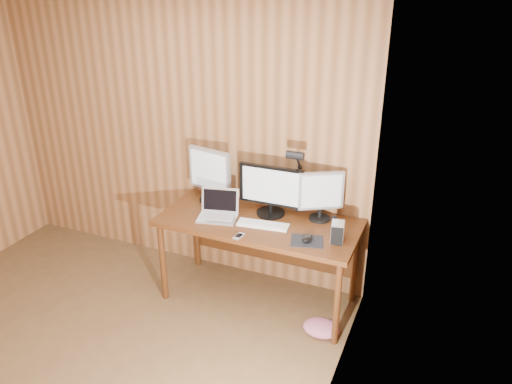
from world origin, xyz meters
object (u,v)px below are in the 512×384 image
Objects in this scene: keyboard at (263,225)px; mouse at (307,238)px; hard_drive at (337,232)px; phone at (239,236)px; monitor_right at (321,195)px; desk at (262,230)px; monitor_center at (271,190)px; laptop at (219,210)px; monitor_left at (210,174)px; desk_lamp at (297,172)px; speaker at (334,223)px.

keyboard is 3.61× the size of mouse.
mouse is at bearing -166.34° from hard_drive.
keyboard is 3.91× the size of phone.
desk is at bearing 167.73° from monitor_right.
monitor_center is 1.52× the size of laptop.
hard_drive is at bearing 23.74° from phone.
laptop is at bearing 168.27° from hard_drive.
monitor_left is 0.37m from laptop.
monitor_center is at bearing 85.74° from phone.
desk_lamp is at bearing 14.81° from monitor_left.
laptop reaches higher than mouse.
mouse reaches higher than phone.
laptop is at bearing -170.91° from speaker.
monitor_right is 3.82× the size of phone.
hard_drive is (0.59, -0.01, 0.06)m from keyboard.
laptop reaches higher than desk.
desk is 2.69× the size of desk_lamp.
monitor_center is at bearing -142.34° from desk_lamp.
hard_drive is (0.20, 0.09, 0.05)m from mouse.
keyboard reaches higher than desk.
laptop is 3.31× the size of phone.
laptop is 0.59× the size of desk_lamp.
mouse is (0.98, -0.36, -0.23)m from monitor_left.
monitor_left reaches higher than hard_drive.
laptop reaches higher than speaker.
keyboard is 0.55m from speaker.
hard_drive is at bearing -7.97° from keyboard.
speaker is 0.49m from desk_lamp.
monitor_right reaches higher than keyboard.
monitor_center is 0.55m from mouse.
monitor_left reaches higher than keyboard.
mouse is 0.23m from hard_drive.
monitor_left reaches higher than monitor_center.
keyboard is at bearing -106.26° from desk_lamp.
monitor_right reaches higher than mouse.
keyboard is (0.07, -0.14, 0.13)m from desk.
keyboard is at bearing -64.76° from desk.
monitor_left is at bearing 140.89° from phone.
monitor_left is 0.97m from monitor_right.
speaker is at bearing -68.63° from monitor_right.
hard_drive is at bearing -21.32° from monitor_center.
speaker is at bearing 6.50° from monitor_left.
laptop is at bearing 147.39° from mouse.
monitor_center is at bearing 149.45° from hard_drive.
monitor_center is 0.90× the size of desk_lamp.
hard_drive reaches higher than phone.
monitor_left is (-0.52, 0.12, 0.37)m from desk.
monitor_left is at bearing 175.08° from speaker.
monitor_left is 4.07× the size of mouse.
keyboard is at bearing 141.29° from mouse.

